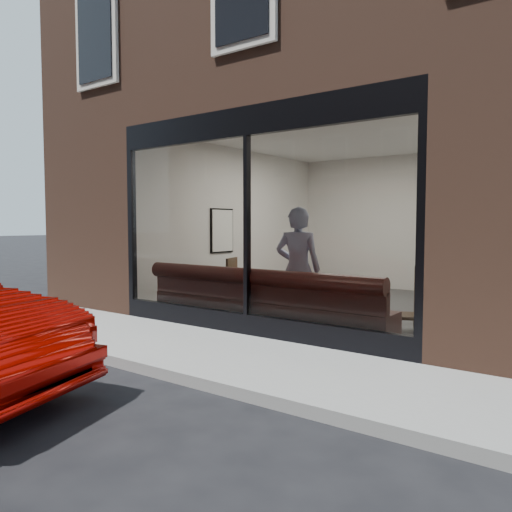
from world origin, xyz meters
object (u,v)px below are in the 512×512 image
Objects in this scene: cafe_table_left at (251,273)px; cafe_chair_right at (403,316)px; cafe_chair_left at (222,295)px; banquette at (263,315)px; cafe_table_right at (339,279)px; person at (298,269)px.

cafe_chair_right is at bearing 7.80° from cafe_table_left.
cafe_table_left is 1.12m from cafe_chair_left.
cafe_table_left is (-0.80, 0.75, 0.52)m from banquette.
cafe_table_left is 1.62m from cafe_table_right.
cafe_table_left reaches higher than cafe_table_right.
banquette is at bearing -134.46° from cafe_table_right.
cafe_table_left is 1.08× the size of cafe_table_right.
banquette is at bearing 7.64° from cafe_chair_right.
banquette is 6.44× the size of cafe_table_right.
person reaches higher than cafe_chair_right.
cafe_chair_right is at bearing 16.44° from cafe_table_right.
banquette reaches higher than cafe_chair_right.
cafe_chair_right is (3.46, -0.01, 0.00)m from cafe_chair_left.
cafe_table_left is at bearing 136.70° from banquette.
banquette is 1.27m from cafe_table_right.
cafe_table_right is (0.82, 0.83, 0.52)m from banquette.
cafe_table_left reaches higher than cafe_chair_right.
cafe_chair_left is (-1.74, 1.11, 0.01)m from banquette.
person is at bearing 31.75° from banquette.
cafe_chair_right is (2.52, 0.35, -0.50)m from cafe_table_left.
cafe_table_right is (0.39, 0.57, -0.17)m from person.
cafe_chair_left is 1.00× the size of cafe_chair_right.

